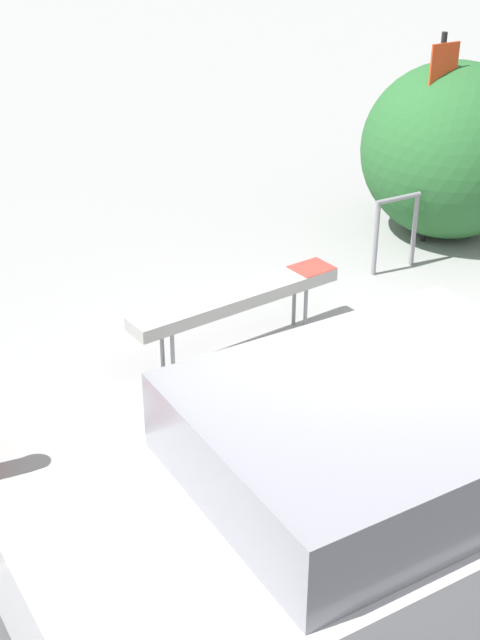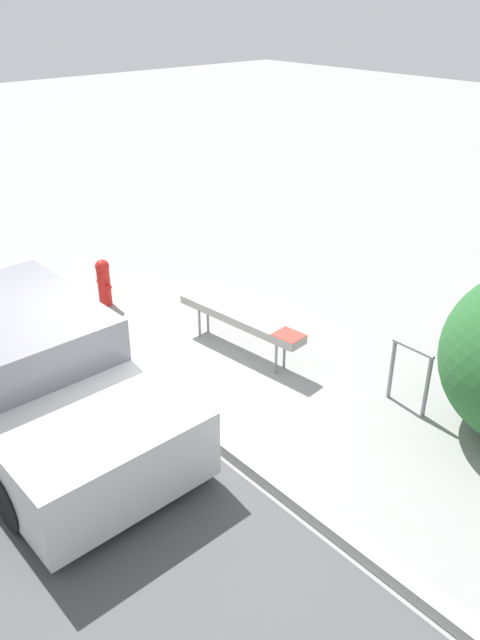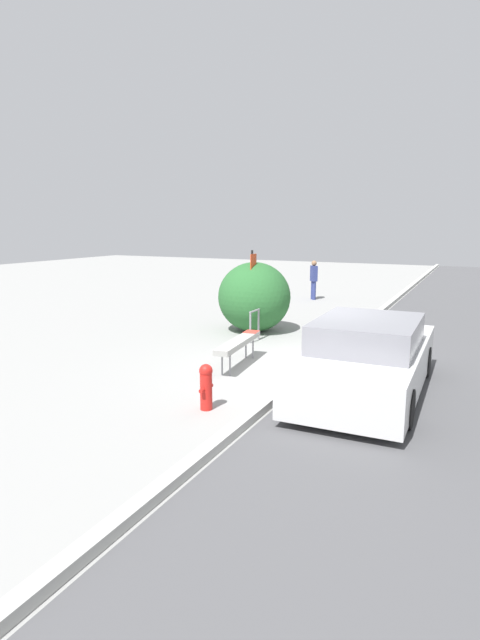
% 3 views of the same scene
% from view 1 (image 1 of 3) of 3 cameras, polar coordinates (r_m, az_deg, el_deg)
% --- Properties ---
extents(ground_plane, '(60.00, 60.00, 0.00)m').
position_cam_1_polar(ground_plane, '(7.02, 7.46, -6.76)').
color(ground_plane, gray).
extents(curb, '(60.00, 0.20, 0.13)m').
position_cam_1_polar(curb, '(6.98, 7.49, -6.32)').
color(curb, '#A8A8A3').
rests_on(curb, ground_plane).
extents(bench, '(2.06, 0.52, 0.59)m').
position_cam_1_polar(bench, '(7.71, -0.16, 1.39)').
color(bench, gray).
rests_on(bench, ground_plane).
extents(bike_rack, '(0.55, 0.06, 0.83)m').
position_cam_1_polar(bike_rack, '(9.40, 9.96, 5.98)').
color(bike_rack, gray).
rests_on(bike_rack, ground_plane).
extents(sign_post, '(0.36, 0.08, 2.30)m').
position_cam_1_polar(sign_post, '(9.91, 12.45, 12.33)').
color(sign_post, black).
rests_on(sign_post, ground_plane).
extents(shrub_hedge, '(1.99, 2.04, 1.95)m').
position_cam_1_polar(shrub_hedge, '(10.33, 13.35, 10.50)').
color(shrub_hedge, '#28602D').
rests_on(shrub_hedge, ground_plane).
extents(parked_car_near, '(4.62, 1.94, 1.37)m').
position_cam_1_polar(parked_car_near, '(5.46, 10.09, -10.40)').
color(parked_car_near, black).
rests_on(parked_car_near, ground_plane).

